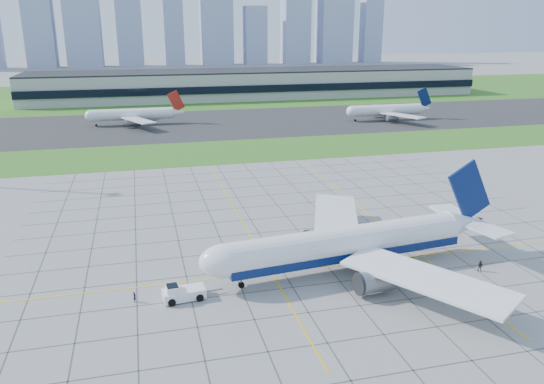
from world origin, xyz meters
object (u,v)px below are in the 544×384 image
at_px(distant_jet_2, 387,110).
at_px(pushback_tug, 182,293).
at_px(airliner, 349,244).
at_px(crew_near, 135,297).
at_px(distant_jet_1, 134,114).
at_px(crew_far, 480,266).

bearing_deg(distant_jet_2, pushback_tug, -125.92).
xyz_separation_m(airliner, distant_jet_2, (74.74, 138.55, -0.21)).
bearing_deg(crew_near, distant_jet_1, 28.48).
xyz_separation_m(pushback_tug, distant_jet_2, (102.98, 142.16, 3.34)).
bearing_deg(crew_far, airliner, -149.68).
height_order(crew_far, distant_jet_2, distant_jet_2).
height_order(crew_near, distant_jet_1, distant_jet_1).
bearing_deg(distant_jet_2, crew_far, -110.24).
relative_size(airliner, pushback_tug, 5.86).
xyz_separation_m(crew_near, distant_jet_1, (0.70, 156.35, 3.68)).
xyz_separation_m(pushback_tug, distant_jet_1, (-6.21, 157.35, 3.34)).
xyz_separation_m(crew_near, distant_jet_2, (109.89, 141.16, 3.68)).
relative_size(airliner, crew_near, 34.12).
bearing_deg(distant_jet_2, crew_near, -127.90).
height_order(airliner, pushback_tug, airliner).
relative_size(crew_near, distant_jet_1, 0.04).
bearing_deg(distant_jet_1, pushback_tug, -87.74).
relative_size(crew_near, crew_far, 0.83).
bearing_deg(crew_near, distant_jet_2, -9.17).
height_order(airliner, crew_far, airliner).
relative_size(pushback_tug, crew_near, 5.82).
xyz_separation_m(pushback_tug, crew_far, (49.60, -2.62, -0.17)).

